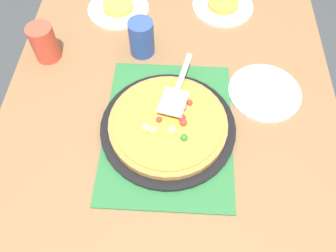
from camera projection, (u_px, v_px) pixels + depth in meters
ground_plane at (168, 214)px, 1.61m from camera, size 8.00×8.00×0.00m
dining_table at (168, 148)px, 1.07m from camera, size 1.40×1.00×0.75m
placemat at (168, 129)px, 0.98m from camera, size 0.48×0.36×0.01m
pizza_pan at (168, 127)px, 0.97m from camera, size 0.38×0.38×0.01m
pizza at (168, 124)px, 0.95m from camera, size 0.33×0.33×0.05m
plate_near_left at (118, 9)px, 1.25m from camera, size 0.22×0.22×0.01m
plate_far_right at (223, 7)px, 1.26m from camera, size 0.22×0.22×0.01m
plate_side at (265, 92)px, 1.05m from camera, size 0.22×0.22×0.01m
served_slice_left at (118, 6)px, 1.24m from camera, size 0.11×0.11×0.02m
served_slice_right at (223, 4)px, 1.25m from camera, size 0.11×0.11×0.02m
cup_near at (44, 43)px, 1.08m from camera, size 0.08×0.08×0.12m
cup_far at (141, 38)px, 1.09m from camera, size 0.08×0.08×0.12m
pizza_server at (178, 89)px, 0.97m from camera, size 0.23×0.09×0.01m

